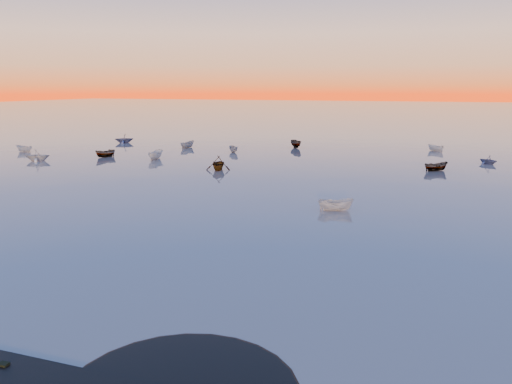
% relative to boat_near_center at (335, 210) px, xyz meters
% --- Properties ---
extents(ground, '(600.00, 600.00, 0.00)m').
position_rel_boat_near_center_xyz_m(ground, '(-7.31, 71.62, 0.00)').
color(ground, slate).
rests_on(ground, ground).
extents(mud_lobes, '(140.00, 6.00, 0.07)m').
position_rel_boat_near_center_xyz_m(mud_lobes, '(-7.31, -29.38, 0.01)').
color(mud_lobes, black).
rests_on(mud_lobes, ground).
extents(moored_fleet, '(124.00, 58.00, 1.20)m').
position_rel_boat_near_center_xyz_m(moored_fleet, '(-7.31, 24.62, 0.00)').
color(moored_fleet, silver).
rests_on(moored_fleet, ground).
extents(boat_near_center, '(2.34, 3.72, 1.20)m').
position_rel_boat_near_center_xyz_m(boat_near_center, '(0.00, 0.00, 0.00)').
color(boat_near_center, silver).
rests_on(boat_near_center, ground).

